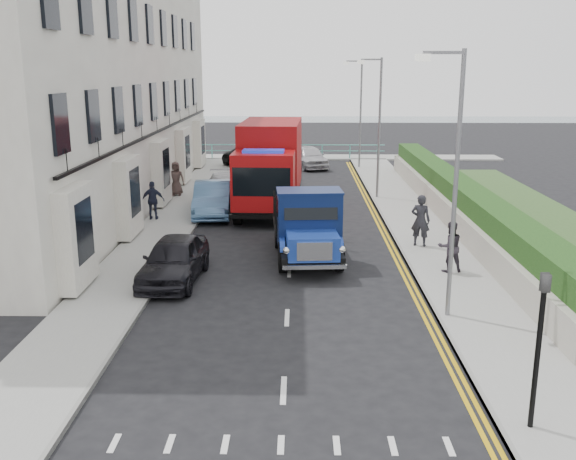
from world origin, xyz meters
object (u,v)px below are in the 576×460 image
object	(u,v)px
lamp_near	(452,171)
parked_car_front	(174,259)
bedford_lorry	(309,230)
red_lorry	(270,164)
pedestrian_east_near	(420,220)
lamp_mid	(377,120)
lamp_far	(359,107)

from	to	relation	value
lamp_near	parked_car_front	world-z (taller)	lamp_near
bedford_lorry	red_lorry	size ratio (longest dim) A/B	0.71
lamp_near	bedford_lorry	size ratio (longest dim) A/B	1.26
lamp_near	red_lorry	xyz separation A→B (m)	(-5.22, 13.54, -1.83)
pedestrian_east_near	bedford_lorry	bearing A→B (deg)	45.69
parked_car_front	lamp_mid	bearing A→B (deg)	62.64
lamp_far	pedestrian_east_near	distance (m)	19.39
bedford_lorry	pedestrian_east_near	size ratio (longest dim) A/B	2.88
pedestrian_east_near	lamp_mid	bearing A→B (deg)	-65.08
red_lorry	parked_car_front	xyz separation A→B (m)	(-2.56, -10.54, -1.46)
red_lorry	parked_car_front	world-z (taller)	red_lorry
lamp_near	parked_car_front	size ratio (longest dim) A/B	1.68
lamp_far	pedestrian_east_near	world-z (taller)	lamp_far
lamp_near	parked_car_front	distance (m)	8.96
lamp_far	parked_car_front	distance (m)	24.50
lamp_near	red_lorry	world-z (taller)	lamp_near
lamp_mid	lamp_near	bearing A→B (deg)	-90.00
lamp_far	parked_car_front	world-z (taller)	lamp_far
parked_car_front	pedestrian_east_near	bearing A→B (deg)	28.11
lamp_far	parked_car_front	bearing A→B (deg)	-108.68
red_lorry	parked_car_front	distance (m)	10.94
bedford_lorry	red_lorry	bearing A→B (deg)	96.78
lamp_near	bedford_lorry	world-z (taller)	lamp_near
bedford_lorry	pedestrian_east_near	distance (m)	4.56
lamp_far	pedestrian_east_near	bearing A→B (deg)	-88.17
red_lorry	pedestrian_east_near	xyz separation A→B (m)	(5.83, -6.70, -1.08)
lamp_mid	parked_car_front	xyz separation A→B (m)	(-7.78, -13.00, -3.29)
pedestrian_east_near	lamp_far	bearing A→B (deg)	-67.07
lamp_mid	parked_car_front	distance (m)	15.50
red_lorry	pedestrian_east_near	world-z (taller)	red_lorry
lamp_near	lamp_mid	size ratio (longest dim) A/B	1.00
lamp_far	lamp_near	bearing A→B (deg)	-90.00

